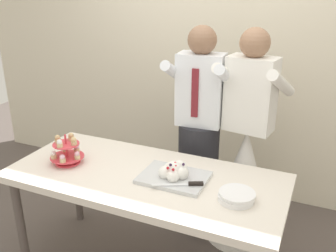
# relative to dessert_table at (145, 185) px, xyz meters

# --- Properties ---
(rear_wall) EXTENTS (5.20, 0.10, 2.90)m
(rear_wall) POSITION_rel_dessert_table_xyz_m (0.00, 1.40, 0.75)
(rear_wall) COLOR beige
(rear_wall) RESTS_ON ground_plane
(dessert_table) EXTENTS (1.80, 0.80, 0.78)m
(dessert_table) POSITION_rel_dessert_table_xyz_m (0.00, 0.00, 0.00)
(dessert_table) COLOR silver
(dessert_table) RESTS_ON ground_plane
(cupcake_stand) EXTENTS (0.23, 0.23, 0.21)m
(cupcake_stand) POSITION_rel_dessert_table_xyz_m (-0.56, -0.06, 0.16)
(cupcake_stand) COLOR #D83F4C
(cupcake_stand) RESTS_ON dessert_table
(main_cake_tray) EXTENTS (0.42, 0.33, 0.13)m
(main_cake_tray) POSITION_rel_dessert_table_xyz_m (0.20, 0.02, 0.11)
(main_cake_tray) COLOR silver
(main_cake_tray) RESTS_ON dessert_table
(plate_stack) EXTENTS (0.21, 0.21, 0.05)m
(plate_stack) POSITION_rel_dessert_table_xyz_m (0.62, -0.06, 0.10)
(plate_stack) COLOR white
(plate_stack) RESTS_ON dessert_table
(person_groom) EXTENTS (0.49, 0.51, 1.66)m
(person_groom) POSITION_rel_dessert_table_xyz_m (0.14, 0.65, 0.05)
(person_groom) COLOR #232328
(person_groom) RESTS_ON ground_plane
(person_bride) EXTENTS (0.56, 0.56, 1.66)m
(person_bride) POSITION_rel_dessert_table_xyz_m (0.51, 0.68, -0.12)
(person_bride) COLOR white
(person_bride) RESTS_ON ground_plane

